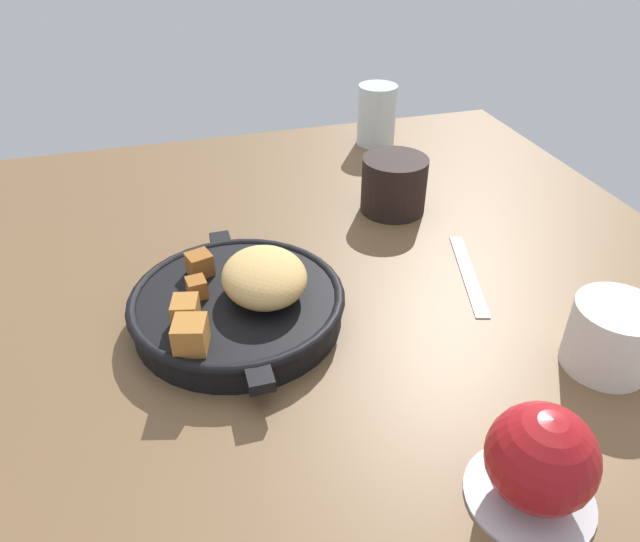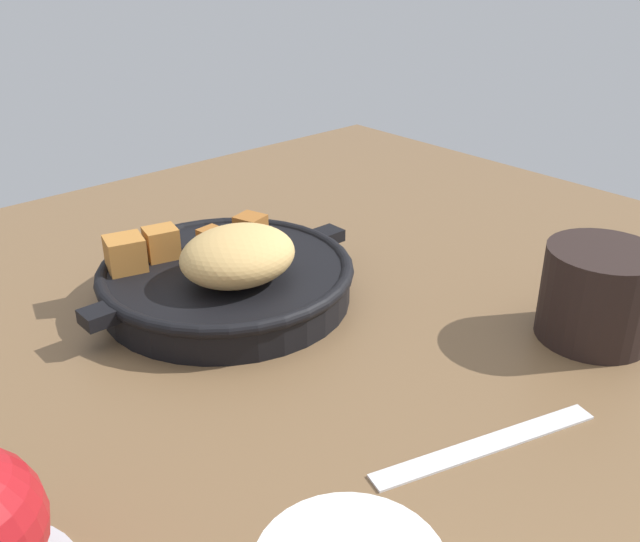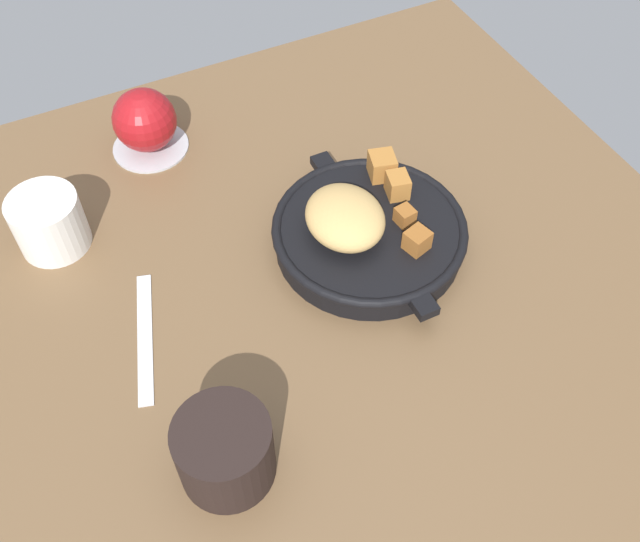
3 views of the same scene
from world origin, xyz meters
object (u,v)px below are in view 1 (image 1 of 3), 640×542
object	(u,v)px
ceramic_mug_white	(611,337)
coffee_mug_dark	(394,185)
cast_iron_skillet	(241,301)
water_glass_tall	(377,115)
red_apple	(541,458)
butter_knife	(468,273)

from	to	relation	value
ceramic_mug_white	coffee_mug_dark	xyz separation A→B (cm)	(-35.73, -8.01, 0.38)
cast_iron_skillet	water_glass_tall	bearing A→B (deg)	143.75
ceramic_mug_white	coffee_mug_dark	size ratio (longest dim) A/B	0.90
cast_iron_skillet	red_apple	world-z (taller)	red_apple
coffee_mug_dark	water_glass_tall	bearing A→B (deg)	165.07
cast_iron_skillet	coffee_mug_dark	size ratio (longest dim) A/B	2.98
coffee_mug_dark	butter_knife	bearing A→B (deg)	8.48
cast_iron_skillet	coffee_mug_dark	distance (cm)	31.59
butter_knife	ceramic_mug_white	size ratio (longest dim) A/B	2.06
cast_iron_skillet	butter_knife	size ratio (longest dim) A/B	1.61
red_apple	coffee_mug_dark	bearing A→B (deg)	171.07
red_apple	coffee_mug_dark	size ratio (longest dim) A/B	0.91
butter_knife	water_glass_tall	size ratio (longest dim) A/B	1.65
butter_knife	water_glass_tall	world-z (taller)	water_glass_tall
water_glass_tall	cast_iron_skillet	bearing A→B (deg)	-36.25
coffee_mug_dark	red_apple	bearing A→B (deg)	-8.93
cast_iron_skillet	butter_knife	bearing A→B (deg)	92.23
cast_iron_skillet	water_glass_tall	xyz separation A→B (cm)	(-43.05, 31.57, 2.48)
cast_iron_skillet	red_apple	size ratio (longest dim) A/B	3.29
red_apple	ceramic_mug_white	size ratio (longest dim) A/B	1.00
coffee_mug_dark	ceramic_mug_white	bearing A→B (deg)	12.63
butter_knife	water_glass_tall	xyz separation A→B (cm)	(-41.97, 3.72, 4.97)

